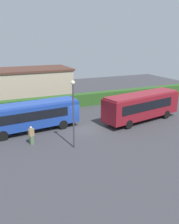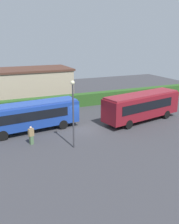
% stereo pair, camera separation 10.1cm
% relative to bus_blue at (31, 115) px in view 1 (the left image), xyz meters
% --- Properties ---
extents(ground_plane, '(64.00, 64.00, 0.00)m').
position_rel_bus_blue_xyz_m(ground_plane, '(5.29, -1.67, -1.77)').
color(ground_plane, '#38383D').
extents(bus_blue, '(10.47, 3.46, 3.06)m').
position_rel_bus_blue_xyz_m(bus_blue, '(0.00, 0.00, 0.00)').
color(bus_blue, navy).
rests_on(bus_blue, ground_plane).
extents(bus_maroon, '(10.47, 4.53, 3.29)m').
position_rel_bus_blue_xyz_m(bus_maroon, '(12.58, -1.75, 0.12)').
color(bus_maroon, maroon).
rests_on(bus_maroon, ground_plane).
extents(person_left, '(0.54, 0.39, 1.72)m').
position_rel_bus_blue_xyz_m(person_left, '(-2.30, 1.48, -0.88)').
color(person_left, maroon).
rests_on(person_left, ground_plane).
extents(person_center, '(0.56, 0.42, 1.75)m').
position_rel_bus_blue_xyz_m(person_center, '(-0.70, -3.43, -0.86)').
color(person_center, '#4C6B47').
rests_on(person_center, ground_plane).
extents(person_right, '(0.51, 0.36, 1.87)m').
position_rel_bus_blue_xyz_m(person_right, '(9.31, -0.06, -0.78)').
color(person_right, '#334C8C').
rests_on(person_right, ground_plane).
extents(person_far, '(0.50, 0.38, 1.89)m').
position_rel_bus_blue_xyz_m(person_far, '(11.51, 2.14, -0.77)').
color(person_far, '#4C6B47').
rests_on(person_far, ground_plane).
extents(hedge_row, '(44.00, 1.28, 1.74)m').
position_rel_bus_blue_xyz_m(hedge_row, '(5.29, 7.42, -0.90)').
color(hedge_row, '#29521F').
rests_on(hedge_row, ground_plane).
extents(depot_building, '(12.10, 7.10, 4.90)m').
position_rel_bus_blue_xyz_m(depot_building, '(2.99, 14.15, 0.69)').
color(depot_building, tan).
rests_on(depot_building, ground_plane).
extents(lamppost, '(0.36, 0.36, 6.07)m').
position_rel_bus_blue_xyz_m(lamppost, '(2.63, -5.67, 1.98)').
color(lamppost, '#38383D').
rests_on(lamppost, ground_plane).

